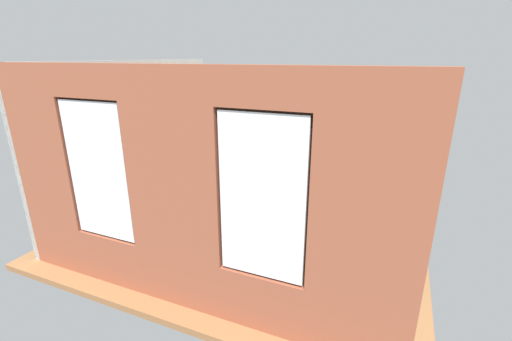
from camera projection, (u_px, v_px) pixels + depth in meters
ground_plane at (260, 219)px, 7.06m from camera, size 6.21×6.29×0.10m
brick_wall_with_windows at (174, 200)px, 4.15m from camera, size 5.61×0.30×3.08m
white_wall_right at (139, 135)px, 7.40m from camera, size 0.10×5.29×3.08m
couch_by_window at (189, 251)px, 5.20m from camera, size 2.09×0.87×0.80m
couch_left at (367, 224)px, 6.06m from camera, size 0.97×2.04×0.80m
coffee_table at (273, 200)px, 6.85m from camera, size 1.58×0.89×0.45m
cup_ceramic at (248, 195)px, 6.88m from camera, size 0.09×0.09×0.11m
candle_jar at (276, 199)px, 6.66m from camera, size 0.08×0.08×0.11m
remote_black at (273, 198)px, 6.84m from camera, size 0.06×0.17×0.02m
media_console at (159, 191)px, 7.78m from camera, size 1.12×0.42×0.47m
tv_flatscreen at (157, 167)px, 7.60m from camera, size 0.95×0.20×0.69m
potted_plant_between_couches at (284, 263)px, 4.65m from camera, size 0.52×0.52×0.77m
potted_plant_by_left_couch at (356, 189)px, 7.45m from camera, size 0.29×0.29×0.57m
potted_plant_foreground_right at (217, 147)px, 9.42m from camera, size 0.90×1.12×1.28m
potted_plant_near_tv at (147, 194)px, 6.57m from camera, size 0.61×0.61×0.97m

